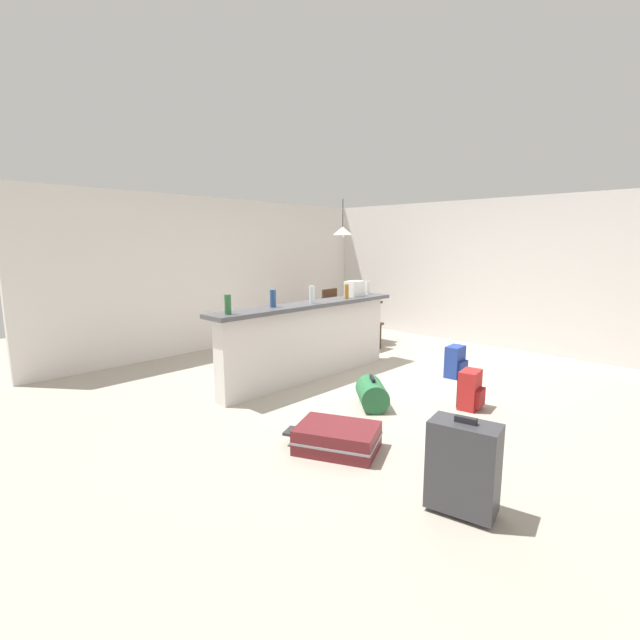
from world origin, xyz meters
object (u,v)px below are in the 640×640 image
Objects in this scene: dining_chair_near_partition at (363,318)px; backpack_blue at (455,362)px; bottle_amber at (347,291)px; backpack_red at (471,390)px; bottle_clear at (312,295)px; dining_chair_far_side at (325,311)px; duffel_bag_green at (372,394)px; pendant_lamp at (343,231)px; bottle_blue at (273,299)px; suitcase_flat_maroon at (337,438)px; suitcase_upright_charcoal at (463,466)px; bottle_green at (228,304)px; dining_table at (346,307)px; bottle_white at (368,288)px; grocery_bag at (354,289)px.

backpack_blue is (-0.46, -1.93, -0.31)m from dining_chair_near_partition.
backpack_red is at bearing -96.55° from bottle_amber.
dining_chair_far_side is at bearing 39.40° from bottle_clear.
dining_chair_far_side is 3.70m from duffel_bag_green.
pendant_lamp is at bearing 31.12° from bottle_clear.
backpack_blue reaches higher than duffel_bag_green.
bottle_blue is 0.23× the size of suitcase_flat_maroon.
duffel_bag_green is 1.32× the size of backpack_blue.
suitcase_upright_charcoal reaches higher than backpack_red.
bottle_green is 3.11m from backpack_blue.
dining_table reaches higher than backpack_red.
duffel_bag_green is at bearing -140.53° from bottle_white.
bottle_blue is 1.24m from bottle_amber.
bottle_blue reaches higher than backpack_red.
pendant_lamp is at bearing 48.16° from grocery_bag.
bottle_blue is at bearing 175.22° from bottle_amber.
bottle_green is 0.19× the size of dining_table.
bottle_amber is 1.74m from backpack_blue.
dining_chair_far_side is at bearing 31.26° from bottle_blue.
bottle_amber is 1.00× the size of bottle_white.
bottle_white reaches higher than suitcase_upright_charcoal.
pendant_lamp reaches higher than suitcase_upright_charcoal.
backpack_blue is at bearing -101.50° from pendant_lamp.
grocery_bag reaches higher than backpack_blue.
suitcase_flat_maroon is at bearing -144.96° from dining_chair_near_partition.
duffel_bag_green is (-0.23, -1.15, -0.97)m from bottle_clear.
bottle_clear is (1.23, -0.05, 0.01)m from bottle_green.
duffel_bag_green is (-2.32, -2.86, -0.36)m from dining_chair_far_side.
backpack_red is at bearing -76.51° from bottle_clear.
bottle_amber is 2.27m from dining_chair_far_side.
bottle_green reaches higher than duffel_bag_green.
grocery_bag is at bearing -149.27° from dining_chair_near_partition.
suitcase_upright_charcoal is (-3.48, -4.48, -0.19)m from dining_chair_far_side.
bottle_blue reaches higher than backpack_blue.
dining_chair_near_partition is at bearing 61.25° from backpack_red.
bottle_blue is at bearing 5.18° from bottle_green.
dining_chair_near_partition is at bearing 19.15° from bottle_clear.
suitcase_flat_maroon is at bearing -143.37° from grocery_bag.
bottle_clear is at bearing -160.85° from dining_chair_near_partition.
bottle_blue is at bearing 144.88° from backpack_blue.
bottle_white reaches higher than dining_chair_far_side.
suitcase_upright_charcoal is at bearing -130.93° from dining_table.
bottle_green is 3.44m from dining_table.
dining_table is at bearing 29.73° from bottle_clear.
bottle_blue reaches higher than suitcase_flat_maroon.
dining_chair_far_side is at bearing 50.64° from bottle_amber.
duffel_bag_green is at bearing -128.51° from bottle_amber.
dining_chair_far_side is (2.63, 1.59, -0.60)m from bottle_blue.
dining_chair_far_side is at bearing 79.71° from dining_chair_near_partition.
backpack_blue is at bearing -41.68° from bottle_clear.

